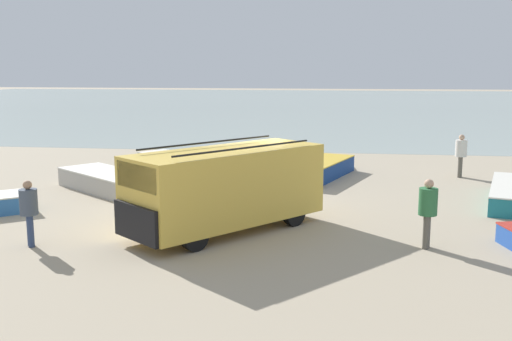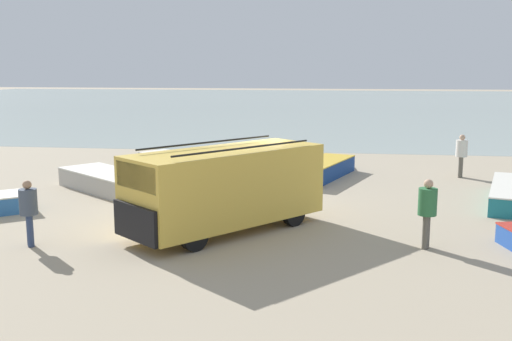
{
  "view_description": "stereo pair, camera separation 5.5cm",
  "coord_description": "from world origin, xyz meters",
  "px_view_note": "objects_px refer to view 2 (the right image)",
  "views": [
    {
      "loc": [
        2.78,
        -17.85,
        4.26
      ],
      "look_at": [
        0.23,
        0.7,
        1.0
      ],
      "focal_mm": 42.0,
      "sensor_mm": 36.0,
      "label": 1
    },
    {
      "loc": [
        2.83,
        -17.84,
        4.26
      ],
      "look_at": [
        0.23,
        0.7,
        1.0
      ],
      "focal_mm": 42.0,
      "sensor_mm": 36.0,
      "label": 2
    }
  ],
  "objects_px": {
    "fishing_rowboat_4": "(177,162)",
    "fisherman_0": "(427,207)",
    "parked_van": "(226,186)",
    "fishing_rowboat_1": "(105,180)",
    "fishing_rowboat_2": "(323,169)",
    "fisherman_2": "(461,152)",
    "fisherman_1": "(28,207)"
  },
  "relations": [
    {
      "from": "fishing_rowboat_4",
      "to": "fisherman_0",
      "type": "distance_m",
      "value": 13.33
    },
    {
      "from": "fisherman_1",
      "to": "fishing_rowboat_1",
      "type": "bearing_deg",
      "value": -117.54
    },
    {
      "from": "fishing_rowboat_2",
      "to": "fisherman_2",
      "type": "distance_m",
      "value": 5.4
    },
    {
      "from": "parked_van",
      "to": "fisherman_2",
      "type": "xyz_separation_m",
      "value": [
        7.59,
        8.87,
        -0.2
      ]
    },
    {
      "from": "fishing_rowboat_2",
      "to": "fisherman_1",
      "type": "height_order",
      "value": "fisherman_1"
    },
    {
      "from": "fishing_rowboat_1",
      "to": "fisherman_1",
      "type": "distance_m",
      "value": 6.76
    },
    {
      "from": "parked_van",
      "to": "fisherman_0",
      "type": "relative_size",
      "value": 3.23
    },
    {
      "from": "fishing_rowboat_1",
      "to": "fisherman_2",
      "type": "relative_size",
      "value": 2.71
    },
    {
      "from": "fisherman_1",
      "to": "fisherman_2",
      "type": "height_order",
      "value": "fisherman_2"
    },
    {
      "from": "fishing_rowboat_1",
      "to": "fisherman_0",
      "type": "distance_m",
      "value": 11.63
    },
    {
      "from": "parked_van",
      "to": "fisherman_1",
      "type": "distance_m",
      "value": 4.83
    },
    {
      "from": "fishing_rowboat_2",
      "to": "fisherman_0",
      "type": "xyz_separation_m",
      "value": [
        2.7,
        -8.95,
        0.67
      ]
    },
    {
      "from": "fishing_rowboat_2",
      "to": "fisherman_2",
      "type": "xyz_separation_m",
      "value": [
        5.31,
        0.74,
        0.68
      ]
    },
    {
      "from": "fisherman_1",
      "to": "fishing_rowboat_2",
      "type": "bearing_deg",
      "value": -158.06
    },
    {
      "from": "fisherman_2",
      "to": "fishing_rowboat_1",
      "type": "bearing_deg",
      "value": 35.1
    },
    {
      "from": "fishing_rowboat_1",
      "to": "fisherman_0",
      "type": "relative_size",
      "value": 2.73
    },
    {
      "from": "fisherman_0",
      "to": "fisherman_1",
      "type": "distance_m",
      "value": 9.45
    },
    {
      "from": "fishing_rowboat_1",
      "to": "fishing_rowboat_2",
      "type": "xyz_separation_m",
      "value": [
        7.51,
        3.41,
        -0.01
      ]
    },
    {
      "from": "fisherman_1",
      "to": "fisherman_2",
      "type": "xyz_separation_m",
      "value": [
        11.99,
        10.83,
        0.04
      ]
    },
    {
      "from": "parked_van",
      "to": "fishing_rowboat_2",
      "type": "relative_size",
      "value": 0.98
    },
    {
      "from": "fisherman_2",
      "to": "fishing_rowboat_4",
      "type": "bearing_deg",
      "value": 15.76
    },
    {
      "from": "parked_van",
      "to": "fisherman_2",
      "type": "height_order",
      "value": "parked_van"
    },
    {
      "from": "fishing_rowboat_1",
      "to": "fishing_rowboat_2",
      "type": "bearing_deg",
      "value": -117.23
    },
    {
      "from": "fishing_rowboat_2",
      "to": "fishing_rowboat_1",
      "type": "bearing_deg",
      "value": 133.3
    },
    {
      "from": "parked_van",
      "to": "fishing_rowboat_4",
      "type": "relative_size",
      "value": 1.43
    },
    {
      "from": "fishing_rowboat_4",
      "to": "fisherman_0",
      "type": "xyz_separation_m",
      "value": [
        8.83,
        -9.96,
        0.69
      ]
    },
    {
      "from": "parked_van",
      "to": "fishing_rowboat_1",
      "type": "xyz_separation_m",
      "value": [
        -5.23,
        4.72,
        -0.87
      ]
    },
    {
      "from": "fishing_rowboat_4",
      "to": "fisherman_1",
      "type": "xyz_separation_m",
      "value": [
        -0.55,
        -11.11,
        0.65
      ]
    },
    {
      "from": "fishing_rowboat_4",
      "to": "fisherman_2",
      "type": "height_order",
      "value": "fisherman_2"
    },
    {
      "from": "fishing_rowboat_2",
      "to": "fishing_rowboat_4",
      "type": "bearing_deg",
      "value": 99.46
    },
    {
      "from": "fishing_rowboat_2",
      "to": "fisherman_2",
      "type": "relative_size",
      "value": 3.27
    },
    {
      "from": "fishing_rowboat_4",
      "to": "fisherman_0",
      "type": "bearing_deg",
      "value": -11.95
    }
  ]
}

